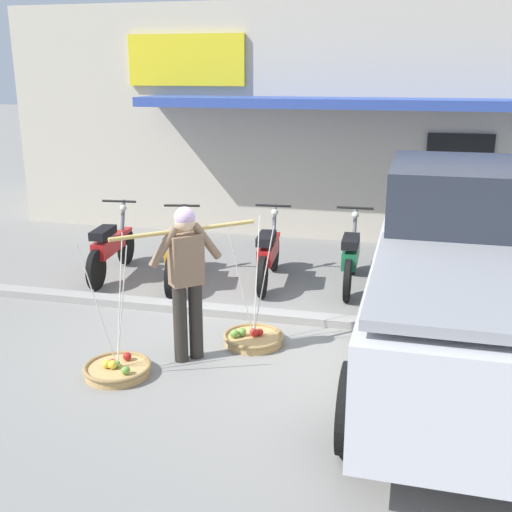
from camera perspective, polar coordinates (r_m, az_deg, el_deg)
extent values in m
plane|color=gray|center=(7.48, -3.71, -7.36)|extent=(90.00, 90.00, 0.00)
cube|color=gray|center=(8.07, -2.23, -5.08)|extent=(20.00, 0.24, 0.10)
cylinder|color=#2D2823|center=(6.77, -6.91, -6.13)|extent=(0.15, 0.15, 0.86)
cylinder|color=#2D2823|center=(6.83, -5.51, -5.87)|extent=(0.15, 0.15, 0.86)
cube|color=#84664C|center=(6.56, -6.40, -0.35)|extent=(0.39, 0.38, 0.54)
sphere|color=#E0B78E|center=(6.46, -6.51, 3.09)|extent=(0.21, 0.21, 0.21)
sphere|color=#D1A8CC|center=(6.45, -6.52, 3.52)|extent=(0.22, 0.22, 0.22)
cylinder|color=#84664C|center=(6.43, -8.41, 0.80)|extent=(0.31, 0.30, 0.43)
cylinder|color=#84664C|center=(6.61, -4.52, 1.36)|extent=(0.31, 0.30, 0.43)
cylinder|color=tan|center=(6.48, -6.49, 2.36)|extent=(1.21, 1.12, 0.04)
cylinder|color=tan|center=(6.72, -12.50, -10.20)|extent=(0.66, 0.66, 0.09)
torus|color=olive|center=(6.70, -12.53, -9.81)|extent=(0.70, 0.70, 0.05)
sphere|color=#71B043|center=(6.68, -12.60, -9.59)|extent=(0.08, 0.08, 0.08)
sphere|color=yellow|center=(6.66, -12.95, -9.63)|extent=(0.09, 0.09, 0.09)
sphere|color=#AE201B|center=(6.81, -11.66, -8.95)|extent=(0.09, 0.09, 0.09)
sphere|color=red|center=(6.71, -12.93, -9.47)|extent=(0.08, 0.08, 0.08)
sphere|color=#649B3B|center=(6.52, -11.79, -10.17)|extent=(0.09, 0.09, 0.09)
sphere|color=gold|center=(6.69, -13.46, -9.56)|extent=(0.09, 0.09, 0.09)
cylinder|color=silver|center=(6.56, -12.32, -3.96)|extent=(0.01, 0.31, 1.36)
cylinder|color=silver|center=(6.43, -14.25, -4.53)|extent=(0.27, 0.16, 1.36)
cylinder|color=silver|center=(6.32, -12.13, -4.77)|extent=(0.27, 0.16, 1.36)
cylinder|color=tan|center=(7.27, -0.24, -7.66)|extent=(0.66, 0.66, 0.09)
torus|color=olive|center=(7.25, -0.24, -7.30)|extent=(0.70, 0.70, 0.05)
sphere|color=#639A3A|center=(7.25, -1.27, -6.94)|extent=(0.10, 0.10, 0.10)
sphere|color=#B2201C|center=(7.25, 0.35, -6.96)|extent=(0.08, 0.08, 0.08)
sphere|color=#6AA43E|center=(7.20, -1.99, -7.09)|extent=(0.10, 0.10, 0.10)
sphere|color=red|center=(7.23, -0.20, -6.98)|extent=(0.10, 0.10, 0.10)
cylinder|color=silver|center=(7.14, 0.05, -1.86)|extent=(0.01, 0.31, 1.36)
cylinder|color=silver|center=(6.96, -1.44, -2.35)|extent=(0.27, 0.16, 1.36)
cylinder|color=silver|center=(6.90, 0.66, -2.52)|extent=(0.27, 0.16, 1.36)
cylinder|color=black|center=(10.33, -11.76, 0.86)|extent=(0.13, 0.58, 0.58)
cylinder|color=black|center=(9.23, -14.36, -1.21)|extent=(0.13, 0.58, 0.58)
cube|color=red|center=(10.27, -11.84, 2.27)|extent=(0.17, 0.29, 0.06)
cube|color=red|center=(9.63, -13.28, 0.97)|extent=(0.28, 0.91, 0.24)
cube|color=black|center=(9.41, -13.77, 2.08)|extent=(0.27, 0.58, 0.12)
cylinder|color=slate|center=(10.15, -12.08, 2.83)|extent=(0.09, 0.30, 0.76)
cylinder|color=black|center=(9.99, -12.37, 4.89)|extent=(0.54, 0.09, 0.04)
sphere|color=silver|center=(10.16, -12.01, 4.31)|extent=(0.11, 0.11, 0.11)
cylinder|color=black|center=(9.87, -6.43, 0.37)|extent=(0.18, 0.58, 0.58)
cylinder|color=black|center=(8.70, -7.77, -1.91)|extent=(0.18, 0.58, 0.58)
cube|color=orange|center=(9.80, -6.48, 1.83)|extent=(0.19, 0.30, 0.06)
cube|color=orange|center=(9.13, -7.22, 0.43)|extent=(0.36, 0.92, 0.24)
cube|color=black|center=(8.89, -7.48, 1.59)|extent=(0.32, 0.59, 0.12)
cylinder|color=slate|center=(9.67, -6.60, 2.42)|extent=(0.11, 0.30, 0.76)
cylinder|color=black|center=(9.51, -6.76, 4.58)|extent=(0.54, 0.13, 0.04)
sphere|color=silver|center=(9.69, -6.57, 3.97)|extent=(0.11, 0.11, 0.11)
cylinder|color=black|center=(9.81, 1.70, 0.37)|extent=(0.12, 0.58, 0.58)
cylinder|color=black|center=(8.64, 0.59, -1.91)|extent=(0.12, 0.58, 0.58)
cube|color=red|center=(9.74, 1.71, 1.84)|extent=(0.16, 0.29, 0.06)
cube|color=red|center=(9.06, 1.10, 0.44)|extent=(0.27, 0.91, 0.24)
cube|color=black|center=(8.83, 0.94, 1.62)|extent=(0.26, 0.58, 0.12)
cylinder|color=slate|center=(9.61, 1.64, 2.43)|extent=(0.08, 0.30, 0.76)
cylinder|color=black|center=(9.44, 1.59, 4.61)|extent=(0.54, 0.08, 0.04)
sphere|color=silver|center=(9.63, 1.71, 3.99)|extent=(0.11, 0.11, 0.11)
cylinder|color=black|center=(9.76, 8.89, 0.09)|extent=(0.09, 0.58, 0.58)
cylinder|color=black|center=(8.58, 8.33, -2.21)|extent=(0.09, 0.58, 0.58)
cube|color=#19663D|center=(9.69, 8.95, 1.57)|extent=(0.15, 0.28, 0.06)
cube|color=#19663D|center=(9.01, 8.64, 0.16)|extent=(0.22, 0.90, 0.24)
cube|color=black|center=(8.77, 8.62, 1.33)|extent=(0.23, 0.57, 0.12)
cylinder|color=slate|center=(9.56, 8.95, 2.16)|extent=(0.07, 0.30, 0.76)
cylinder|color=black|center=(9.39, 9.02, 4.35)|extent=(0.54, 0.05, 0.04)
sphere|color=silver|center=(9.58, 9.05, 3.73)|extent=(0.11, 0.11, 0.11)
cube|color=silver|center=(6.44, 19.10, -4.05)|extent=(1.97, 4.73, 0.96)
cube|color=#282D38|center=(7.01, 19.32, 4.88)|extent=(1.78, 1.91, 0.76)
cube|color=gray|center=(5.26, 20.44, -2.09)|extent=(1.84, 2.38, 0.08)
cylinder|color=black|center=(7.96, 11.27, -3.19)|extent=(0.27, 0.76, 0.76)
cylinder|color=black|center=(5.31, 9.11, -13.63)|extent=(0.27, 0.76, 0.76)
cube|color=silver|center=(8.80, 17.88, -0.94)|extent=(0.44, 0.02, 0.12)
cube|color=beige|center=(13.81, 9.30, 12.53)|extent=(13.00, 5.00, 4.20)
cube|color=#334CA3|center=(10.81, 8.02, 13.63)|extent=(7.15, 1.00, 0.16)
cube|color=yellow|center=(11.90, -6.41, 17.32)|extent=(2.20, 0.08, 0.90)
cube|color=black|center=(11.43, 17.78, 5.58)|extent=(1.10, 0.06, 2.00)
cube|color=olive|center=(9.29, 12.79, -1.83)|extent=(0.44, 0.36, 0.32)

